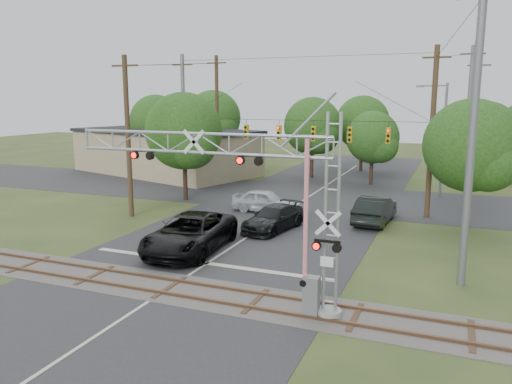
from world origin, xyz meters
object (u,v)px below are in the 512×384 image
at_px(commercial_building, 165,151).
at_px(traffic_signal_span, 308,131).
at_px(sedan_silver, 265,201).
at_px(pickup_black, 190,233).
at_px(streetlight, 441,134).
at_px(car_dark, 274,218).
at_px(crossing_gantry, 246,188).

bearing_deg(commercial_building, traffic_signal_span, -12.89).
relative_size(sedan_silver, commercial_building, 0.21).
distance_m(sedan_silver, commercial_building, 22.06).
bearing_deg(sedan_silver, pickup_black, 178.57).
bearing_deg(streetlight, car_dark, -120.85).
relative_size(pickup_black, sedan_silver, 1.48).
bearing_deg(commercial_building, streetlight, 10.69).
xyz_separation_m(crossing_gantry, traffic_signal_span, (-2.85, 18.36, 1.01)).
height_order(traffic_signal_span, commercial_building, traffic_signal_span).
xyz_separation_m(sedan_silver, streetlight, (11.32, 10.65, 4.38)).
relative_size(commercial_building, streetlight, 2.42).
xyz_separation_m(car_dark, streetlight, (9.04, 15.14, 4.44)).
bearing_deg(traffic_signal_span, pickup_black, -101.81).
distance_m(crossing_gantry, commercial_building, 37.09).
relative_size(crossing_gantry, streetlight, 1.22).
height_order(crossing_gantry, car_dark, crossing_gantry).
height_order(car_dark, commercial_building, commercial_building).
distance_m(crossing_gantry, sedan_silver, 16.97).
distance_m(crossing_gantry, traffic_signal_span, 18.61).
height_order(crossing_gantry, streetlight, streetlight).
relative_size(traffic_signal_span, commercial_building, 0.86).
height_order(traffic_signal_span, streetlight, traffic_signal_span).
bearing_deg(pickup_black, crossing_gantry, -49.01).
height_order(commercial_building, streetlight, streetlight).
relative_size(car_dark, streetlight, 0.56).
relative_size(crossing_gantry, commercial_building, 0.50).
xyz_separation_m(sedan_silver, commercial_building, (-17.02, 13.94, 1.57)).
bearing_deg(crossing_gantry, car_dark, 104.52).
relative_size(crossing_gantry, car_dark, 2.16).
relative_size(pickup_black, car_dark, 1.35).
bearing_deg(crossing_gantry, sedan_silver, 108.27).
xyz_separation_m(traffic_signal_span, pickup_black, (-2.71, -12.95, -4.73)).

